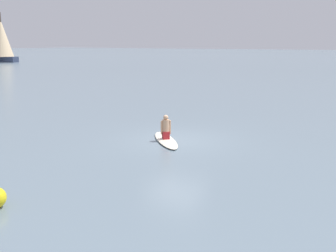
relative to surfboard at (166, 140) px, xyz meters
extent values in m
plane|color=slate|center=(-0.42, 0.27, -0.06)|extent=(400.00, 400.00, 0.00)
ellipsoid|color=silver|center=(0.00, 0.00, 0.00)|extent=(2.81, 2.65, 0.11)
cube|color=#A51E23|center=(0.00, 0.00, 0.21)|extent=(0.43, 0.43, 0.31)
cylinder|color=tan|center=(0.00, 0.00, 0.61)|extent=(0.41, 0.41, 0.52)
sphere|color=tan|center=(0.00, 0.00, 0.96)|extent=(0.21, 0.21, 0.21)
cylinder|color=tan|center=(0.12, -0.13, 0.54)|extent=(0.12, 0.12, 0.57)
cylinder|color=tan|center=(-0.12, 0.13, 0.54)|extent=(0.12, 0.12, 0.57)
cube|color=#2D3851|center=(-40.72, -62.15, 0.50)|extent=(3.13, 6.41, 1.11)
cylinder|color=#4C4238|center=(-40.72, -62.15, 5.38)|extent=(0.49, 0.49, 8.65)
cone|color=beige|center=(-40.72, -62.15, 4.86)|extent=(5.14, 5.14, 7.61)
camera|label=1|loc=(14.27, 8.40, 4.06)|focal=43.42mm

